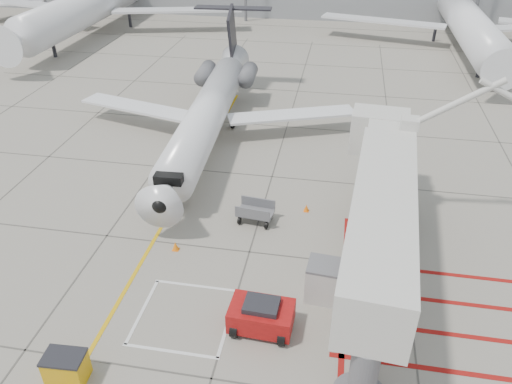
% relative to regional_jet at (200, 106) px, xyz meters
% --- Properties ---
extents(ground_plane, '(260.00, 260.00, 0.00)m').
position_rel_regional_jet_xyz_m(ground_plane, '(5.30, -14.17, -3.69)').
color(ground_plane, gray).
rests_on(ground_plane, ground).
extents(regional_jet, '(23.79, 29.30, 7.38)m').
position_rel_regional_jet_xyz_m(regional_jet, '(0.00, 0.00, 0.00)').
color(regional_jet, white).
rests_on(regional_jet, ground_plane).
extents(jet_bridge, '(9.95, 18.63, 7.20)m').
position_rel_regional_jet_xyz_m(jet_bridge, '(11.52, -11.93, -0.09)').
color(jet_bridge, silver).
rests_on(jet_bridge, ground_plane).
extents(pushback_tug, '(2.81, 1.83, 1.59)m').
position_rel_regional_jet_xyz_m(pushback_tug, '(6.80, -15.24, -2.89)').
color(pushback_tug, '#A5100F').
rests_on(pushback_tug, ground_plane).
extents(spill_bin, '(1.57, 1.09, 1.31)m').
position_rel_regional_jet_xyz_m(spill_bin, '(-0.19, -19.14, -3.03)').
color(spill_bin, '#D69D0B').
rests_on(spill_bin, ground_plane).
extents(baggage_cart, '(2.15, 1.50, 1.27)m').
position_rel_regional_jet_xyz_m(baggage_cart, '(5.12, -7.36, -3.05)').
color(baggage_cart, '#5E5E63').
rests_on(baggage_cart, ground_plane).
extents(ground_power_unit, '(2.56, 1.63, 1.94)m').
position_rel_regional_jet_xyz_m(ground_power_unit, '(9.74, -12.84, -2.72)').
color(ground_power_unit, beige).
rests_on(ground_power_unit, ground_plane).
extents(cone_nose, '(0.36, 0.36, 0.50)m').
position_rel_regional_jet_xyz_m(cone_nose, '(1.43, -10.66, -3.44)').
color(cone_nose, orange).
rests_on(cone_nose, ground_plane).
extents(cone_side, '(0.32, 0.32, 0.44)m').
position_rel_regional_jet_xyz_m(cone_side, '(7.90, -5.80, -3.47)').
color(cone_side, orange).
rests_on(cone_side, ground_plane).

